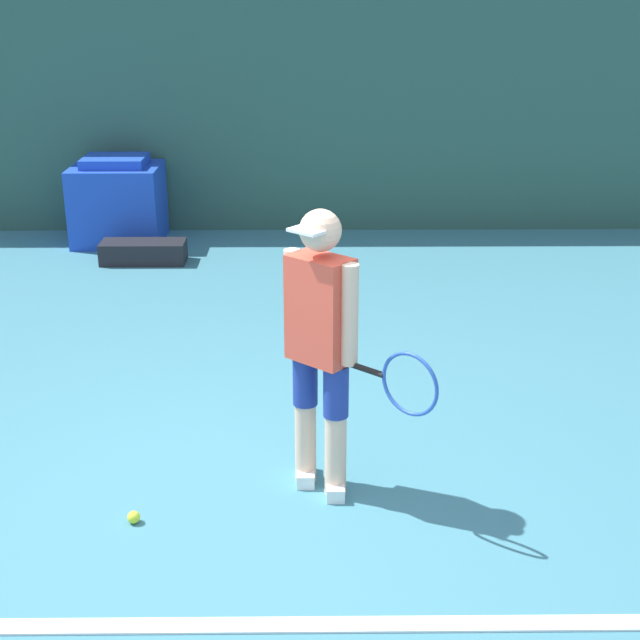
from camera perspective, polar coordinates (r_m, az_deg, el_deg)
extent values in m
plane|color=teal|center=(4.95, -5.42, -12.05)|extent=(24.00, 24.00, 0.00)
cube|color=#2D564C|center=(10.05, -3.03, 14.13)|extent=(24.00, 0.10, 3.00)
cube|color=white|center=(4.20, -6.47, -18.86)|extent=(21.60, 0.10, 0.01)
cylinder|color=beige|center=(5.08, -0.93, -7.82)|extent=(0.12, 0.12, 0.48)
cylinder|color=navy|center=(4.90, -0.96, -3.82)|extent=(0.14, 0.14, 0.30)
cube|color=white|center=(5.18, -0.92, -9.78)|extent=(0.10, 0.24, 0.08)
cylinder|color=beige|center=(4.95, 1.00, -8.61)|extent=(0.12, 0.12, 0.48)
cylinder|color=navy|center=(4.77, 1.03, -4.54)|extent=(0.14, 0.14, 0.30)
cube|color=white|center=(5.06, 0.99, -10.60)|extent=(0.10, 0.24, 0.08)
cube|color=#E54C38|center=(4.67, 0.02, 0.68)|extent=(0.39, 0.37, 0.58)
sphere|color=beige|center=(4.54, 0.03, 5.75)|extent=(0.22, 0.22, 0.22)
cube|color=white|center=(4.46, -0.81, 5.75)|extent=(0.21, 0.21, 0.02)
cylinder|color=beige|center=(4.79, -1.77, 1.40)|extent=(0.09, 0.09, 0.54)
cylinder|color=beige|center=(4.55, 1.91, 0.32)|extent=(0.09, 0.09, 0.54)
cylinder|color=black|center=(4.59, 2.97, -3.18)|extent=(0.19, 0.17, 0.03)
torus|color=#2851B2|center=(4.44, 5.77, -4.10)|extent=(0.27, 0.24, 0.34)
sphere|color=#D1E533|center=(4.91, -11.84, -12.25)|extent=(0.07, 0.07, 0.07)
cube|color=blue|center=(9.96, -12.78, 7.25)|extent=(0.94, 0.81, 0.83)
cube|color=blue|center=(9.86, -12.99, 9.88)|extent=(0.66, 0.57, 0.10)
cube|color=black|center=(9.21, -11.23, 4.29)|extent=(0.85, 0.35, 0.22)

